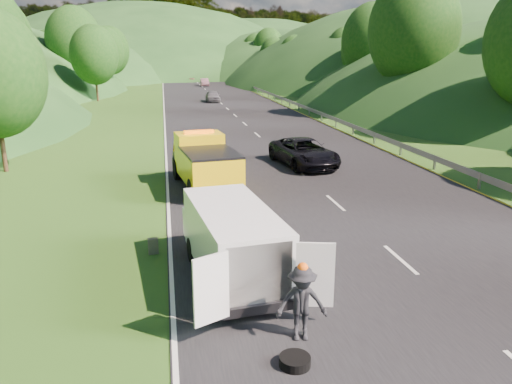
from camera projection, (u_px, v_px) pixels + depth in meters
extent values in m
plane|color=#38661E|center=(289.00, 243.00, 16.59)|extent=(320.00, 320.00, 0.00)
cube|color=black|center=(228.00, 109.00, 54.97)|extent=(14.00, 200.00, 0.02)
cube|color=gray|center=(269.00, 98.00, 68.07)|extent=(0.06, 140.00, 1.52)
cylinder|color=black|center=(178.00, 170.00, 24.64)|extent=(0.48, 1.04, 1.00)
cylinder|color=black|center=(215.00, 167.00, 25.21)|extent=(0.48, 1.04, 1.00)
cylinder|color=black|center=(193.00, 190.00, 20.97)|extent=(0.48, 1.04, 1.00)
cylinder|color=black|center=(237.00, 187.00, 21.53)|extent=(0.48, 1.04, 1.00)
cube|color=yellow|center=(199.00, 153.00, 23.88)|extent=(2.35, 1.88, 1.91)
cube|color=yellow|center=(210.00, 168.00, 21.89)|extent=(2.64, 3.67, 1.30)
cube|color=black|center=(210.00, 152.00, 21.70)|extent=(2.64, 3.67, 0.10)
cube|color=black|center=(195.00, 159.00, 25.13)|extent=(2.15, 1.46, 0.70)
cube|color=black|center=(193.00, 161.00, 25.74)|extent=(2.11, 0.48, 0.50)
cube|color=yellow|center=(193.00, 145.00, 25.28)|extent=(2.09, 1.05, 1.10)
cube|color=orange|center=(199.00, 132.00, 23.61)|extent=(1.42, 0.44, 0.16)
cube|color=black|center=(196.00, 143.00, 24.43)|extent=(1.90, 0.33, 0.90)
cylinder|color=black|center=(193.00, 249.00, 15.06)|extent=(0.36, 0.77, 0.74)
cylinder|color=black|center=(246.00, 243.00, 15.53)|extent=(0.36, 0.77, 0.74)
cylinder|color=black|center=(216.00, 297.00, 12.17)|extent=(0.36, 0.77, 0.74)
cylinder|color=black|center=(280.00, 287.00, 12.64)|extent=(0.36, 0.77, 0.74)
cube|color=white|center=(233.00, 238.00, 13.53)|extent=(2.44, 4.99, 1.71)
cube|color=white|center=(214.00, 222.00, 15.96)|extent=(1.93, 1.04, 0.92)
cube|color=black|center=(214.00, 201.00, 15.59)|extent=(1.73, 0.51, 0.77)
cube|color=black|center=(259.00, 274.00, 11.36)|extent=(1.57, 0.27, 1.48)
cube|color=white|center=(211.00, 289.00, 10.64)|extent=(0.81, 0.44, 1.57)
cube|color=white|center=(315.00, 275.00, 11.31)|extent=(0.87, 0.26, 1.57)
cube|color=black|center=(260.00, 309.00, 11.50)|extent=(1.85, 0.35, 0.23)
imported|color=white|center=(194.00, 249.00, 16.06)|extent=(0.53, 0.70, 1.84)
imported|color=tan|center=(215.00, 247.00, 16.23)|extent=(0.53, 0.55, 0.89)
imported|color=black|center=(301.00, 339.00, 11.03)|extent=(1.18, 0.76, 1.73)
cube|color=#50503C|center=(153.00, 246.00, 15.62)|extent=(0.33, 0.20, 0.51)
cylinder|color=black|center=(295.00, 366.00, 10.08)|extent=(0.64, 0.64, 0.20)
imported|color=black|center=(304.00, 166.00, 27.72)|extent=(3.26, 5.66, 1.48)
imported|color=#515055|center=(213.00, 102.00, 62.60)|extent=(1.64, 4.08, 1.39)
imported|color=#6C4851|center=(205.00, 86.00, 91.31)|extent=(1.42, 4.07, 1.34)
imported|color=brown|center=(191.00, 82.00, 104.15)|extent=(1.93, 4.76, 1.38)
imported|color=#8C5458|center=(204.00, 79.00, 112.59)|extent=(1.64, 4.08, 1.39)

